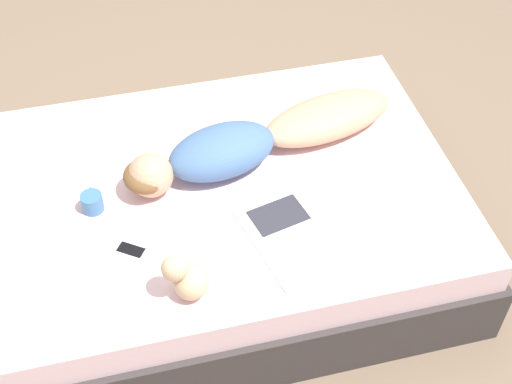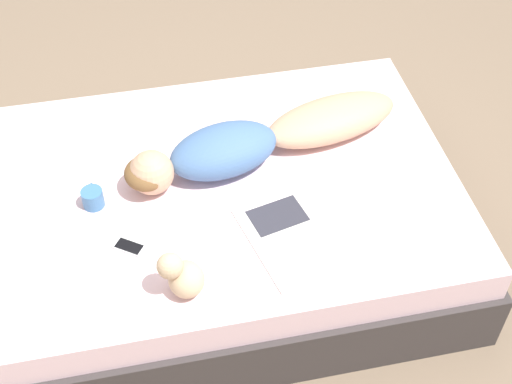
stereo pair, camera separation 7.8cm
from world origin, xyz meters
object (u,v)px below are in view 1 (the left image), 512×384
object	(u,v)px
person	(257,140)
open_magazine	(292,235)
coffee_mug	(92,202)
cell_phone	(131,250)

from	to	relation	value
person	open_magazine	size ratio (longest dim) A/B	2.43
person	coffee_mug	world-z (taller)	person
person	coffee_mug	size ratio (longest dim) A/B	10.43
coffee_mug	cell_phone	size ratio (longest dim) A/B	0.88
open_magazine	coffee_mug	world-z (taller)	coffee_mug
person	open_magazine	distance (m)	0.52
coffee_mug	person	bearing A→B (deg)	-78.19
open_magazine	person	bearing A→B (deg)	-10.82
open_magazine	cell_phone	bearing A→B (deg)	69.93
open_magazine	cell_phone	xyz separation A→B (m)	(0.08, 0.67, 0.00)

